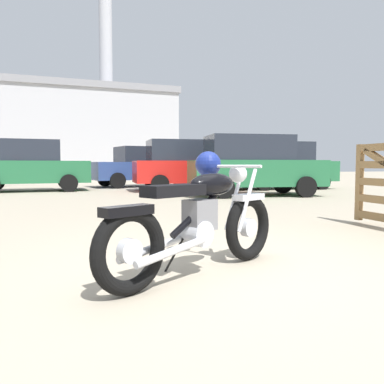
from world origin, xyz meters
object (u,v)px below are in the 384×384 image
(vintage_motorcycle, at_px, (200,216))
(red_hatchback_near, at_px, (142,167))
(dark_sedan_left, at_px, (253,165))
(blue_hatchback_right, at_px, (281,165))
(white_estate_far, at_px, (187,165))
(pale_sedan_back, at_px, (28,165))

(vintage_motorcycle, bearing_deg, red_hatchback_near, 52.76)
(dark_sedan_left, xyz_separation_m, blue_hatchback_right, (2.52, 2.79, 0.00))
(blue_hatchback_right, distance_m, white_estate_far, 3.76)
(vintage_motorcycle, relative_size, pale_sedan_back, 0.47)
(blue_hatchback_right, bearing_deg, white_estate_far, -178.18)
(red_hatchback_near, relative_size, white_estate_far, 1.12)
(dark_sedan_left, distance_m, blue_hatchback_right, 3.76)
(dark_sedan_left, relative_size, white_estate_far, 1.02)
(dark_sedan_left, distance_m, white_estate_far, 3.04)
(vintage_motorcycle, relative_size, red_hatchback_near, 0.42)
(vintage_motorcycle, bearing_deg, blue_hatchback_right, 27.78)
(white_estate_far, bearing_deg, dark_sedan_left, -62.91)
(vintage_motorcycle, xyz_separation_m, blue_hatchback_right, (6.69, 10.34, 0.43))
(pale_sedan_back, bearing_deg, white_estate_far, -17.79)
(dark_sedan_left, xyz_separation_m, pale_sedan_back, (-6.59, 4.12, 0.00))
(vintage_motorcycle, height_order, dark_sedan_left, dark_sedan_left)
(blue_hatchback_right, bearing_deg, dark_sedan_left, -130.47)
(red_hatchback_near, bearing_deg, white_estate_far, -82.56)
(dark_sedan_left, bearing_deg, white_estate_far, 121.18)
(vintage_motorcycle, relative_size, dark_sedan_left, 0.46)
(pale_sedan_back, bearing_deg, red_hatchback_near, 18.86)
(dark_sedan_left, bearing_deg, pale_sedan_back, 155.28)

